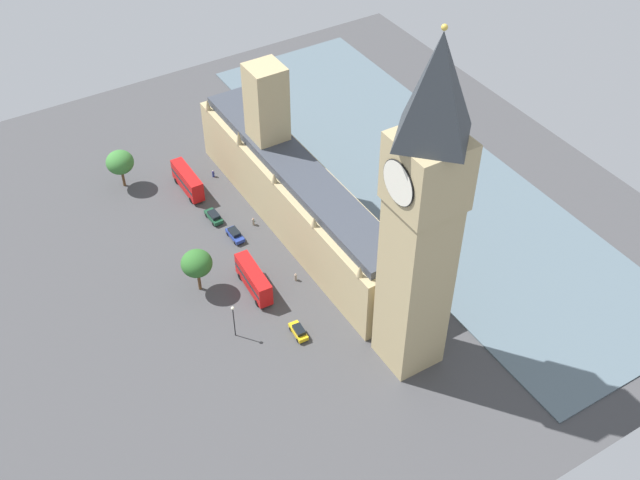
# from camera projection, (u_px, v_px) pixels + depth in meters

# --- Properties ---
(ground_plane) EXTENTS (131.72, 131.72, 0.00)m
(ground_plane) POSITION_uv_depth(u_px,v_px,m) (290.00, 229.00, 148.82)
(ground_plane) COLOR #424244
(river_thames) EXTENTS (36.18, 118.55, 0.25)m
(river_thames) POSITION_uv_depth(u_px,v_px,m) (419.00, 177.00, 160.55)
(river_thames) COLOR slate
(river_thames) RESTS_ON ground
(parliament_building) EXTENTS (10.70, 61.72, 28.94)m
(parliament_building) POSITION_uv_depth(u_px,v_px,m) (295.00, 190.00, 145.22)
(parliament_building) COLOR tan
(parliament_building) RESTS_ON ground
(clock_tower) EXTENTS (9.37, 9.37, 57.73)m
(clock_tower) POSITION_uv_depth(u_px,v_px,m) (423.00, 213.00, 106.05)
(clock_tower) COLOR tan
(clock_tower) RESTS_ON ground
(double_decker_bus_opposite_hall) EXTENTS (2.68, 10.51, 4.75)m
(double_decker_bus_opposite_hall) POSITION_uv_depth(u_px,v_px,m) (188.00, 180.00, 155.72)
(double_decker_bus_opposite_hall) COLOR red
(double_decker_bus_opposite_hall) RESTS_ON ground
(car_dark_green_leading) EXTENTS (2.08, 4.70, 1.74)m
(car_dark_green_leading) POSITION_uv_depth(u_px,v_px,m) (214.00, 216.00, 150.17)
(car_dark_green_leading) COLOR #19472D
(car_dark_green_leading) RESTS_ON ground
(car_blue_by_river_gate) EXTENTS (2.00, 4.59, 1.74)m
(car_blue_by_river_gate) POSITION_uv_depth(u_px,v_px,m) (235.00, 234.00, 146.28)
(car_blue_by_river_gate) COLOR navy
(car_blue_by_river_gate) RESTS_ON ground
(double_decker_bus_kerbside) EXTENTS (3.10, 10.62, 4.75)m
(double_decker_bus_kerbside) POSITION_uv_depth(u_px,v_px,m) (254.00, 279.00, 135.10)
(double_decker_bus_kerbside) COLOR red
(double_decker_bus_kerbside) RESTS_ON ground
(car_yellow_cab_trailing) EXTENTS (2.06, 4.40, 1.74)m
(car_yellow_cab_trailing) POSITION_uv_depth(u_px,v_px,m) (299.00, 331.00, 128.53)
(car_yellow_cab_trailing) COLOR gold
(car_yellow_cab_trailing) RESTS_ON ground
(pedestrian_midblock) EXTENTS (0.66, 0.67, 1.60)m
(pedestrian_midblock) POSITION_uv_depth(u_px,v_px,m) (296.00, 277.00, 138.09)
(pedestrian_midblock) COLOR gray
(pedestrian_midblock) RESTS_ON ground
(pedestrian_far_end) EXTENTS (0.62, 0.52, 1.67)m
(pedestrian_far_end) POSITION_uv_depth(u_px,v_px,m) (253.00, 222.00, 149.18)
(pedestrian_far_end) COLOR gray
(pedestrian_far_end) RESTS_ON ground
(pedestrian_under_trees) EXTENTS (0.67, 0.61, 1.60)m
(pedestrian_under_trees) POSITION_uv_depth(u_px,v_px,m) (213.00, 174.00, 160.41)
(pedestrian_under_trees) COLOR navy
(pedestrian_under_trees) RESTS_ON ground
(plane_tree_near_tower) EXTENTS (5.53, 5.53, 8.21)m
(plane_tree_near_tower) POSITION_uv_depth(u_px,v_px,m) (120.00, 162.00, 154.81)
(plane_tree_near_tower) COLOR brown
(plane_tree_near_tower) RESTS_ON ground
(plane_tree_corner) EXTENTS (5.44, 5.44, 8.50)m
(plane_tree_corner) POSITION_uv_depth(u_px,v_px,m) (197.00, 264.00, 132.86)
(plane_tree_corner) COLOR brown
(plane_tree_corner) RESTS_ON ground
(street_lamp_slot_10) EXTENTS (0.56, 0.56, 6.85)m
(street_lamp_slot_10) POSITION_uv_depth(u_px,v_px,m) (233.00, 316.00, 125.86)
(street_lamp_slot_10) COLOR black
(street_lamp_slot_10) RESTS_ON ground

